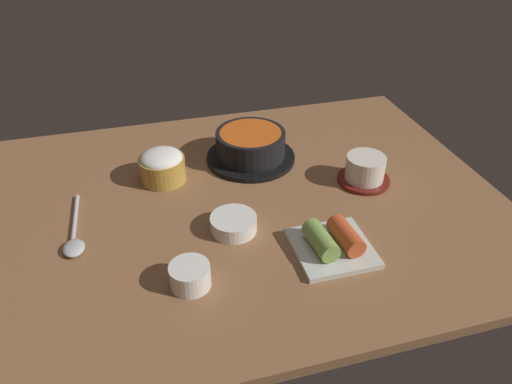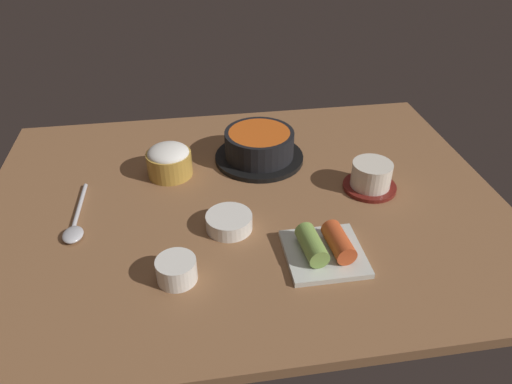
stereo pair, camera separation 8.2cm
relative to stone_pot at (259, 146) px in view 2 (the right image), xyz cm
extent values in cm
cube|color=brown|center=(-5.30, -14.53, -4.29)|extent=(100.00, 76.00, 2.00)
cylinder|color=black|center=(0.00, 0.00, -2.76)|extent=(19.33, 19.33, 1.05)
cylinder|color=black|center=(0.00, 0.00, 0.60)|extent=(14.96, 14.96, 5.67)
cylinder|color=#D15619|center=(0.00, 0.00, 3.13)|extent=(13.16, 13.16, 0.60)
cylinder|color=#B78C38|center=(-19.33, -3.05, -0.74)|extent=(9.28, 9.28, 5.10)
ellipsoid|color=white|center=(-19.33, -3.05, 1.82)|extent=(8.53, 8.53, 3.25)
cylinder|color=maroon|center=(20.07, -14.58, -2.89)|extent=(10.63, 10.63, 0.80)
cylinder|color=silver|center=(20.07, -14.58, 0.02)|extent=(7.89, 7.89, 5.02)
cylinder|color=#C6D18C|center=(20.07, -14.58, 2.23)|extent=(6.71, 6.71, 0.40)
cylinder|color=white|center=(-9.11, -22.72, -1.87)|extent=(8.30, 8.30, 2.83)
cylinder|color=brown|center=(-9.11, -22.72, -0.76)|extent=(6.81, 6.81, 0.50)
cube|color=silver|center=(5.70, -32.38, -2.79)|extent=(12.87, 12.87, 1.00)
cylinder|color=#7A9E47|center=(3.44, -32.38, -0.57)|extent=(4.11, 8.00, 3.44)
cylinder|color=#C64C23|center=(7.95, -32.38, -0.57)|extent=(4.02, 7.96, 3.44)
cylinder|color=white|center=(-18.55, -33.98, -1.37)|extent=(6.37, 6.37, 3.84)
cylinder|color=#B73323|center=(-18.55, -33.98, 0.25)|extent=(5.23, 5.23, 0.50)
cylinder|color=#B7B7BC|center=(-36.51, -13.17, -2.89)|extent=(1.20, 16.00, 0.80)
ellipsoid|color=#B7B7BC|center=(-36.31, -21.16, -2.57)|extent=(3.60, 4.68, 1.26)
camera|label=1|loc=(-22.59, -87.16, 50.99)|focal=33.41mm
camera|label=2|loc=(-14.62, -88.87, 50.99)|focal=33.41mm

